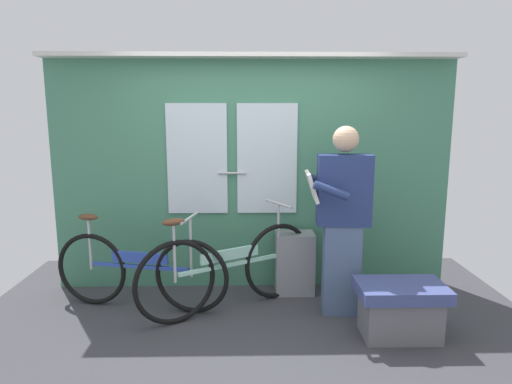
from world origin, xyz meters
TOP-DOWN VIEW (x-y plane):
  - ground_plane at (0.00, 0.00)m, footprint 5.01×3.88m
  - train_door_wall at (-0.01, 1.13)m, footprint 4.01×0.28m
  - bicycle_near_door at (-0.22, 0.52)m, footprint 1.58×0.95m
  - bicycle_leaning_behind at (-1.05, 0.57)m, footprint 1.66×0.52m
  - passenger_reading_newspaper at (0.78, 0.44)m, footprint 0.58×0.51m
  - trash_bin_by_wall at (0.42, 0.92)m, footprint 0.38×0.28m
  - bench_seat_corner at (1.18, -0.01)m, footprint 0.70×0.44m

SIDE VIEW (x-z plane):
  - ground_plane at x=0.00m, z-range -0.04..0.00m
  - bench_seat_corner at x=1.18m, z-range 0.02..0.47m
  - trash_bin_by_wall at x=0.42m, z-range 0.00..0.62m
  - bicycle_leaning_behind at x=-1.05m, z-range -0.08..0.82m
  - bicycle_near_door at x=-0.22m, z-range -0.08..0.87m
  - passenger_reading_newspaper at x=0.78m, z-range 0.05..1.74m
  - train_door_wall at x=-0.01m, z-range 0.05..2.41m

